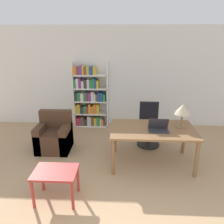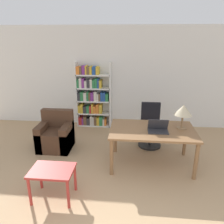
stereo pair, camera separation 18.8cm
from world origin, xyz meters
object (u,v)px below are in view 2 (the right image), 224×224
at_px(armchair, 56,136).
at_px(bookshelf, 92,98).
at_px(table_lamp, 183,111).
at_px(laptop, 158,129).
at_px(office_chair, 150,127).
at_px(side_table_blue, 52,174).
at_px(desk, 152,133).

height_order(armchair, bookshelf, bookshelf).
xyz_separation_m(table_lamp, bookshelf, (-2.06, 1.78, -0.30)).
height_order(laptop, office_chair, office_chair).
distance_m(laptop, bookshelf, 2.53).
bearing_deg(laptop, side_table_blue, -148.47).
height_order(office_chair, side_table_blue, office_chair).
xyz_separation_m(armchair, bookshelf, (0.58, 1.41, 0.51)).
height_order(table_lamp, side_table_blue, table_lamp).
relative_size(office_chair, armchair, 1.16).
bearing_deg(table_lamp, bookshelf, 139.13).
bearing_deg(desk, office_chair, 87.86).
height_order(desk, armchair, armchair).
relative_size(laptop, bookshelf, 0.21).
distance_m(desk, table_lamp, 0.72).
bearing_deg(office_chair, bookshelf, 146.02).
height_order(side_table_blue, bookshelf, bookshelf).
xyz_separation_m(office_chair, bookshelf, (-1.53, 1.03, 0.37)).
xyz_separation_m(desk, armchair, (-2.09, 0.47, -0.36)).
xyz_separation_m(side_table_blue, bookshelf, (0.08, 2.99, 0.39)).
bearing_deg(laptop, bookshelf, 129.05).
height_order(table_lamp, office_chair, table_lamp).
bearing_deg(office_chair, desk, -92.14).
bearing_deg(armchair, office_chair, 9.94).
distance_m(desk, armchair, 2.17).
xyz_separation_m(laptop, armchair, (-2.18, 0.56, -0.50)).
bearing_deg(side_table_blue, bookshelf, 88.53).
bearing_deg(laptop, desk, 134.65).
relative_size(side_table_blue, armchair, 0.76).
relative_size(laptop, side_table_blue, 0.57).
bearing_deg(bookshelf, office_chair, -33.98).
bearing_deg(laptop, table_lamp, 21.89).
bearing_deg(table_lamp, side_table_blue, -150.42).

